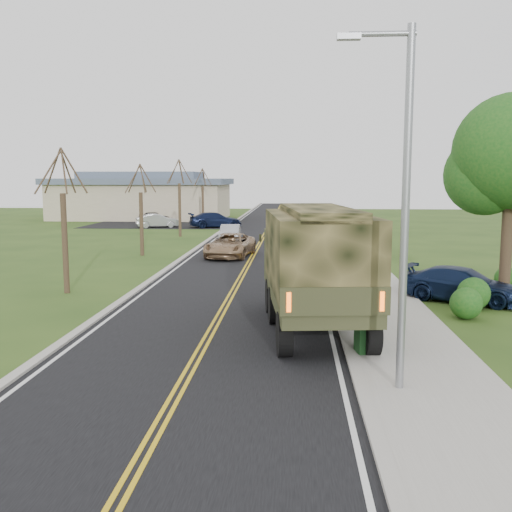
# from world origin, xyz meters

# --- Properties ---
(ground) EXTENTS (160.00, 160.00, 0.00)m
(ground) POSITION_xyz_m (0.00, 0.00, 0.00)
(ground) COLOR #2A4517
(ground) RESTS_ON ground
(road) EXTENTS (8.00, 120.00, 0.01)m
(road) POSITION_xyz_m (0.00, 40.00, 0.01)
(road) COLOR black
(road) RESTS_ON ground
(curb_right) EXTENTS (0.30, 120.00, 0.12)m
(curb_right) POSITION_xyz_m (4.15, 40.00, 0.06)
(curb_right) COLOR #9E998E
(curb_right) RESTS_ON ground
(sidewalk_right) EXTENTS (3.20, 120.00, 0.10)m
(sidewalk_right) POSITION_xyz_m (5.90, 40.00, 0.05)
(sidewalk_right) COLOR #9E998E
(sidewalk_right) RESTS_ON ground
(curb_left) EXTENTS (0.30, 120.00, 0.10)m
(curb_left) POSITION_xyz_m (-4.15, 40.00, 0.05)
(curb_left) COLOR #9E998E
(curb_left) RESTS_ON ground
(street_light) EXTENTS (1.65, 0.22, 8.00)m
(street_light) POSITION_xyz_m (4.90, -0.50, 4.43)
(street_light) COLOR gray
(street_light) RESTS_ON ground
(leafy_tree) EXTENTS (4.83, 4.50, 8.10)m
(leafy_tree) POSITION_xyz_m (11.00, 10.01, 5.49)
(leafy_tree) COLOR #38281C
(leafy_tree) RESTS_ON ground
(bare_tree_a) EXTENTS (1.93, 2.26, 6.08)m
(bare_tree_a) POSITION_xyz_m (-7.00, 10.00, 2.63)
(bare_tree_a) COLOR #38281C
(bare_tree_a) RESTS_ON ground
(bare_tree_b) EXTENTS (1.83, 2.14, 5.73)m
(bare_tree_b) POSITION_xyz_m (-7.00, 22.00, 2.48)
(bare_tree_b) COLOR #38281C
(bare_tree_b) RESTS_ON ground
(bare_tree_c) EXTENTS (2.04, 2.39, 6.42)m
(bare_tree_c) POSITION_xyz_m (-7.00, 34.00, 2.78)
(bare_tree_c) COLOR #38281C
(bare_tree_c) RESTS_ON ground
(bare_tree_d) EXTENTS (1.88, 2.20, 5.91)m
(bare_tree_d) POSITION_xyz_m (-7.00, 46.00, 2.55)
(bare_tree_d) COLOR #38281C
(bare_tree_d) RESTS_ON ground
(commercial_building) EXTENTS (25.50, 21.50, 5.65)m
(commercial_building) POSITION_xyz_m (-15.98, 55.97, 2.69)
(commercial_building) COLOR tan
(commercial_building) RESTS_ON ground
(military_truck) EXTENTS (3.60, 8.17, 3.95)m
(military_truck) POSITION_xyz_m (3.23, 4.69, 2.26)
(military_truck) COLOR black
(military_truck) RESTS_ON ground
(suv_champagne) EXTENTS (3.02, 5.48, 1.45)m
(suv_champagne) POSITION_xyz_m (-1.38, 21.68, 0.73)
(suv_champagne) COLOR #957554
(suv_champagne) RESTS_ON ground
(sedan_silver) EXTENTS (1.60, 4.16, 1.35)m
(sedan_silver) POSITION_xyz_m (-2.29, 29.70, 0.68)
(sedan_silver) COLOR #B2B3B7
(sedan_silver) RESTS_ON ground
(pickup_navy) EXTENTS (4.95, 3.92, 1.34)m
(pickup_navy) POSITION_xyz_m (9.20, 9.40, 0.67)
(pickup_navy) COLOR #0F1B37
(pickup_navy) RESTS_ON ground
(utility_box_near) EXTENTS (0.70, 0.62, 0.80)m
(utility_box_near) POSITION_xyz_m (4.60, 2.12, 0.50)
(utility_box_near) COLOR #19471C
(utility_box_near) RESTS_ON sidewalk_right
(lot_car_dark) EXTENTS (3.59, 1.76, 1.18)m
(lot_car_dark) POSITION_xyz_m (-13.14, 50.00, 0.59)
(lot_car_dark) COLOR black
(lot_car_dark) RESTS_ON ground
(lot_car_silver) EXTENTS (4.43, 2.92, 1.38)m
(lot_car_silver) POSITION_xyz_m (-11.02, 42.65, 0.69)
(lot_car_silver) COLOR #ACACB1
(lot_car_silver) RESTS_ON ground
(lot_car_navy) EXTENTS (5.61, 3.69, 1.51)m
(lot_car_navy) POSITION_xyz_m (-5.28, 43.08, 0.76)
(lot_car_navy) COLOR #0E1633
(lot_car_navy) RESTS_ON ground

